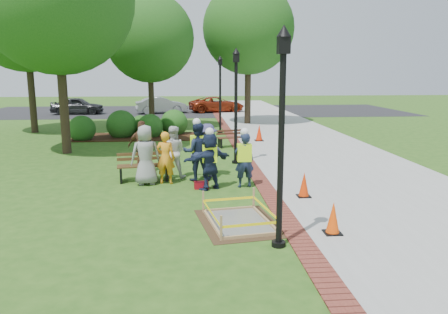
{
  "coord_description": "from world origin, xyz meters",
  "views": [
    {
      "loc": [
        -0.5,
        -11.08,
        3.44
      ],
      "look_at": [
        0.5,
        1.2,
        1.0
      ],
      "focal_mm": 35.0,
      "sensor_mm": 36.0,
      "label": 1
    }
  ],
  "objects": [
    {
      "name": "tree_far",
      "position": [
        -9.21,
        14.27,
        6.62
      ],
      "size": [
        6.57,
        6.57,
        9.92
      ],
      "color": "#3D2D1E",
      "rests_on": "ground"
    },
    {
      "name": "mulch_bed",
      "position": [
        -3.0,
        12.0,
        0.02
      ],
      "size": [
        7.0,
        3.0,
        0.05
      ],
      "primitive_type": "cube",
      "color": "#381E0F",
      "rests_on": "ground"
    },
    {
      "name": "parked_car_b",
      "position": [
        -2.72,
        25.08,
        0.0
      ],
      "size": [
        2.9,
        4.82,
        1.47
      ],
      "primitive_type": "imported",
      "rotation": [
        0.0,
        0.0,
        1.79
      ],
      "color": "gray",
      "rests_on": "ground"
    },
    {
      "name": "sidewalk",
      "position": [
        5.0,
        10.0,
        0.01
      ],
      "size": [
        6.0,
        60.0,
        0.02
      ],
      "primitive_type": "cube",
      "color": "#9E9E99",
      "rests_on": "ground"
    },
    {
      "name": "lamp_near",
      "position": [
        1.25,
        -3.0,
        2.48
      ],
      "size": [
        0.28,
        0.28,
        4.26
      ],
      "color": "black",
      "rests_on": "ground"
    },
    {
      "name": "casual_person_e",
      "position": [
        0.1,
        2.99,
        0.87
      ],
      "size": [
        0.58,
        0.39,
        1.75
      ],
      "color": "#3B3A65",
      "rests_on": "ground"
    },
    {
      "name": "shrub_b",
      "position": [
        -4.01,
        11.94,
        0.0
      ],
      "size": [
        1.55,
        1.55,
        1.55
      ],
      "primitive_type": "sphere",
      "color": "#164E16",
      "rests_on": "ground"
    },
    {
      "name": "hivis_worker_c",
      "position": [
        -0.25,
        2.49,
        0.98
      ],
      "size": [
        0.62,
        0.42,
        1.99
      ],
      "color": "#182540",
      "rests_on": "ground"
    },
    {
      "name": "casual_person_b",
      "position": [
        -1.23,
        2.15,
        0.81
      ],
      "size": [
        0.57,
        0.42,
        1.63
      ],
      "color": "orange",
      "rests_on": "ground"
    },
    {
      "name": "shrub_c",
      "position": [
        -2.51,
        11.89,
        0.0
      ],
      "size": [
        1.33,
        1.33,
        1.33
      ],
      "primitive_type": "sphere",
      "color": "#164E16",
      "rests_on": "ground"
    },
    {
      "name": "shrub_d",
      "position": [
        -1.29,
        12.82,
        0.0
      ],
      "size": [
        1.48,
        1.48,
        1.48
      ],
      "primitive_type": "sphere",
      "color": "#164E16",
      "rests_on": "ground"
    },
    {
      "name": "cone_front",
      "position": [
        2.53,
        -2.45,
        0.35
      ],
      "size": [
        0.36,
        0.36,
        0.72
      ],
      "color": "black",
      "rests_on": "ground"
    },
    {
      "name": "tree_back",
      "position": [
        -2.69,
        15.23,
        5.31
      ],
      "size": [
        5.15,
        5.15,
        7.9
      ],
      "color": "#3D2D1E",
      "rests_on": "ground"
    },
    {
      "name": "toolbox",
      "position": [
        -0.16,
        1.47,
        0.1
      ],
      "size": [
        0.44,
        0.27,
        0.21
      ],
      "primitive_type": "cube",
      "rotation": [
        0.0,
        0.0,
        0.1
      ],
      "color": "maroon",
      "rests_on": "ground"
    },
    {
      "name": "casual_person_d",
      "position": [
        -2.09,
        3.79,
        0.89
      ],
      "size": [
        0.65,
        0.52,
        1.78
      ],
      "color": "brown",
      "rests_on": "ground"
    },
    {
      "name": "ground",
      "position": [
        0.0,
        0.0,
        0.0
      ],
      "size": [
        100.0,
        100.0,
        0.0
      ],
      "primitive_type": "plane",
      "color": "#285116",
      "rests_on": "ground"
    },
    {
      "name": "lamp_mid",
      "position": [
        1.25,
        5.0,
        2.48
      ],
      "size": [
        0.28,
        0.28,
        4.26
      ],
      "color": "black",
      "rests_on": "ground"
    },
    {
      "name": "wet_concrete_pad",
      "position": [
        0.62,
        -1.6,
        0.23
      ],
      "size": [
        2.04,
        2.54,
        0.55
      ],
      "color": "#47331E",
      "rests_on": "ground"
    },
    {
      "name": "lamp_far",
      "position": [
        1.25,
        13.0,
        2.48
      ],
      "size": [
        0.28,
        0.28,
        4.26
      ],
      "color": "black",
      "rests_on": "ground"
    },
    {
      "name": "hivis_worker_a",
      "position": [
        0.1,
        1.39,
        0.91
      ],
      "size": [
        0.64,
        0.57,
        1.83
      ],
      "color": "#1D264B",
      "rests_on": "ground"
    },
    {
      "name": "casual_person_a",
      "position": [
        -1.82,
        2.11,
        0.92
      ],
      "size": [
        0.65,
        0.48,
        1.84
      ],
      "color": "gray",
      "rests_on": "ground"
    },
    {
      "name": "shrub_e",
      "position": [
        -3.16,
        13.37,
        0.0
      ],
      "size": [
        1.1,
        1.1,
        1.1
      ],
      "primitive_type": "sphere",
      "color": "#164E16",
      "rests_on": "ground"
    },
    {
      "name": "tree_right",
      "position": [
        3.39,
        17.51,
        6.07
      ],
      "size": [
        5.82,
        5.82,
        9.0
      ],
      "color": "#3D2D1E",
      "rests_on": "ground"
    },
    {
      "name": "parked_car_a",
      "position": [
        -9.39,
        24.92,
        0.0
      ],
      "size": [
        2.05,
        4.64,
        1.51
      ],
      "primitive_type": "imported",
      "rotation": [
        0.0,
        0.0,
        1.58
      ],
      "color": "#292A2C",
      "rests_on": "ground"
    },
    {
      "name": "cone_back",
      "position": [
        2.64,
        0.33,
        0.34
      ],
      "size": [
        0.36,
        0.36,
        0.71
      ],
      "color": "black",
      "rests_on": "ground"
    },
    {
      "name": "bench_far",
      "position": [
        1.51,
        8.61,
        0.25
      ],
      "size": [
        1.51,
        0.83,
        0.78
      ],
      "color": "#522F1C",
      "rests_on": "ground"
    },
    {
      "name": "parking_lot",
      "position": [
        0.0,
        27.0,
        0.0
      ],
      "size": [
        36.0,
        12.0,
        0.01
      ],
      "primitive_type": "cube",
      "color": "black",
      "rests_on": "ground"
    },
    {
      "name": "bench_near",
      "position": [
        -1.95,
        2.56,
        0.28
      ],
      "size": [
        1.69,
        0.76,
        0.88
      ],
      "color": "#54361C",
      "rests_on": "ground"
    },
    {
      "name": "casual_person_c",
      "position": [
        -1.03,
        2.92,
        0.85
      ],
      "size": [
        0.58,
        0.41,
        1.7
      ],
      "color": "silver",
      "rests_on": "ground"
    },
    {
      "name": "hivis_worker_b",
      "position": [
        1.13,
        1.55,
        0.89
      ],
      "size": [
        0.58,
        0.42,
        1.79
      ],
      "color": "#18273E",
      "rests_on": "ground"
    },
    {
      "name": "brick_edging",
      "position": [
        1.75,
        10.0,
        0.01
      ],
      "size": [
        0.5,
        60.0,
        0.03
      ],
      "primitive_type": "cube",
      "color": "maroon",
      "rests_on": "ground"
    },
    {
      "name": "cone_far",
      "position": [
        2.98,
        10.16,
        0.4
      ],
      "size": [
        0.42,
        0.42,
        0.82
      ],
      "color": "black",
      "rests_on": "ground"
    },
    {
      "name": "parked_car_c",
      "position": [
        1.91,
        25.96,
        0.0
      ],
      "size": [
        2.88,
        4.64,
        1.4
      ],
      "primitive_type": "imported",
      "rotation": [
        0.0,
        0.0,
        1.82
      ],
      "color": "#9C2E13",
      "rests_on": "ground"
    },
    {
      "name": "shrub_a",
      "position": [
        -5.84,
        11.13,
        0.0
      ],
      "size": [
        1.35,
        1.35,
        1.35
      ],
      "primitive_type": "sphere",
      "color": "#164E16",
      "rests_on": "ground"
    }
  ]
}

